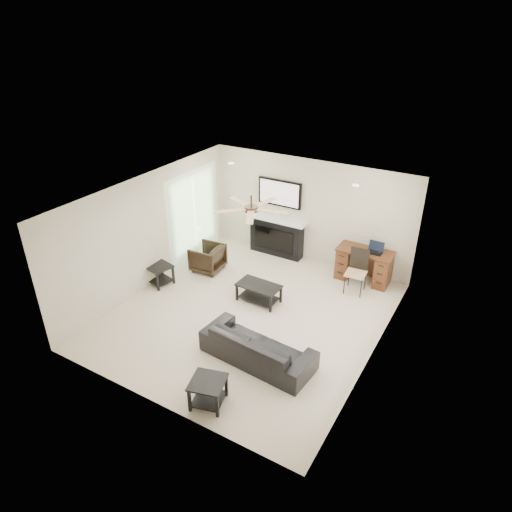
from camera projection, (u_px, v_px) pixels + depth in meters
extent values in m
plane|color=beige|center=(249.00, 314.00, 9.17)|extent=(5.50, 5.50, 0.00)
cube|color=white|center=(248.00, 198.00, 7.99)|extent=(5.00, 5.50, 0.04)
cube|color=beige|center=(309.00, 211.00, 10.67)|extent=(5.00, 0.04, 2.50)
cube|color=beige|center=(149.00, 340.00, 6.49)|extent=(5.00, 0.04, 2.50)
cube|color=beige|center=(148.00, 232.00, 9.69)|extent=(0.04, 5.50, 2.50)
cube|color=beige|center=(379.00, 297.00, 7.47)|extent=(0.04, 5.50, 2.50)
cube|color=white|center=(378.00, 294.00, 7.58)|extent=(0.04, 5.10, 2.40)
cube|color=#93BC89|center=(194.00, 216.00, 10.95)|extent=(0.04, 1.80, 2.10)
cylinder|color=#382619|center=(251.00, 209.00, 8.19)|extent=(1.40, 1.40, 0.30)
imported|color=black|center=(258.00, 346.00, 7.84)|extent=(2.07, 0.96, 0.59)
imported|color=black|center=(207.00, 258.00, 10.62)|extent=(0.73, 0.71, 0.63)
cube|color=black|center=(259.00, 293.00, 9.50)|extent=(0.92, 0.53, 0.40)
cube|color=black|center=(208.00, 392.00, 6.99)|extent=(0.64, 0.64, 0.45)
cube|color=black|center=(160.00, 275.00, 10.11)|extent=(0.60, 0.60, 0.45)
cube|color=black|center=(277.00, 219.00, 11.03)|extent=(1.52, 0.34, 1.91)
cube|color=#3C1C0F|center=(364.00, 265.00, 10.17)|extent=(1.22, 0.56, 0.76)
cube|color=black|center=(356.00, 272.00, 9.70)|extent=(0.45, 0.47, 0.97)
cube|color=black|center=(375.00, 248.00, 9.83)|extent=(0.33, 0.24, 0.23)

